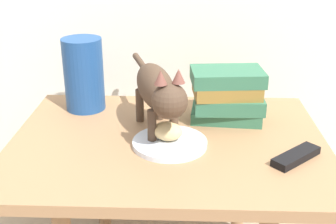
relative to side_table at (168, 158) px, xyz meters
The scene contains 7 objects.
side_table is the anchor object (origin of this frame).
plate 0.08m from the side_table, 81.02° to the right, with size 0.20×0.20×0.01m, color silver.
bread_roll 0.11m from the side_table, 97.14° to the right, with size 0.08×0.06×0.05m, color #E0BC7A.
cat 0.20m from the side_table, 138.10° to the left, with size 0.18×0.46×0.23m.
book_stack 0.26m from the side_table, 38.72° to the left, with size 0.22×0.15×0.16m.
green_vase 0.38m from the side_table, 142.19° to the left, with size 0.12×0.12×0.23m, color navy.
tv_remote 0.35m from the side_table, 18.16° to the right, with size 0.15×0.04×0.02m, color black.
Camera 1 is at (0.04, -1.08, 1.05)m, focal length 47.05 mm.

